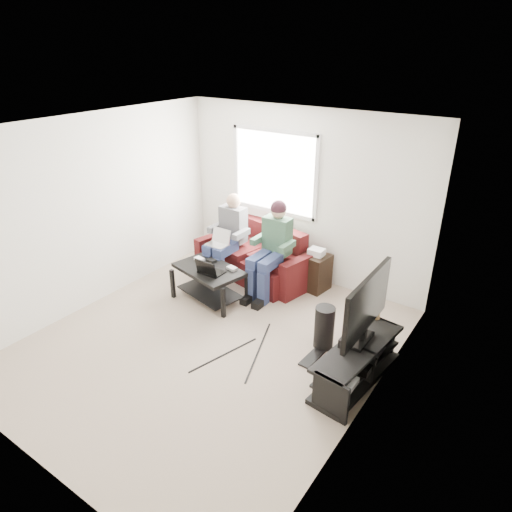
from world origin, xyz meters
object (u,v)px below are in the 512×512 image
object	(u,v)px
tv	(367,306)
end_table	(315,271)
sofa	(260,259)
subwoofer	(324,327)
tv_stand	(357,365)
coffee_table	(209,276)

from	to	relation	value
tv	end_table	xyz separation A→B (m)	(-1.34, 1.48, -0.61)
sofa	end_table	xyz separation A→B (m)	(0.90, 0.16, -0.01)
sofa	subwoofer	xyz separation A→B (m)	(1.67, -1.07, -0.03)
tv	subwoofer	distance (m)	0.89
end_table	sofa	bearing A→B (deg)	-170.12
subwoofer	sofa	bearing A→B (deg)	147.31
sofa	tv_stand	bearing A→B (deg)	-32.30
end_table	subwoofer	bearing A→B (deg)	-57.86
subwoofer	tv	bearing A→B (deg)	-23.43
sofa	end_table	distance (m)	0.91
tv_stand	sofa	bearing A→B (deg)	147.70
sofa	subwoofer	bearing A→B (deg)	-32.69
tv_stand	coffee_table	bearing A→B (deg)	169.76
end_table	tv	bearing A→B (deg)	-47.66
tv_stand	end_table	world-z (taller)	end_table
sofa	tv	size ratio (longest dim) A/B	1.74
tv	subwoofer	size ratio (longest dim) A/B	2.01
tv_stand	subwoofer	size ratio (longest dim) A/B	2.54
coffee_table	tv_stand	world-z (taller)	coffee_table
subwoofer	end_table	world-z (taller)	end_table
sofa	coffee_table	bearing A→B (deg)	-102.27
coffee_table	tv	size ratio (longest dim) A/B	1.00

